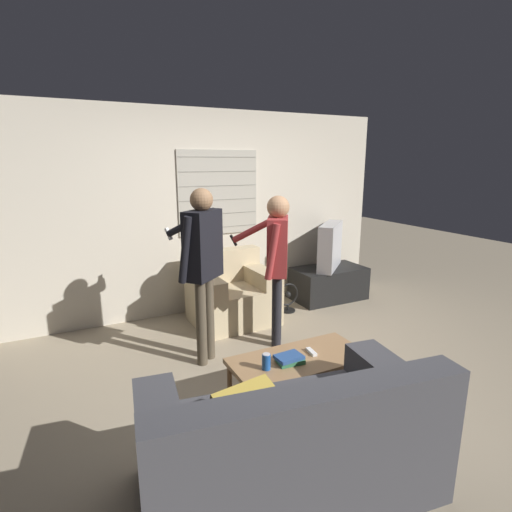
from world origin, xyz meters
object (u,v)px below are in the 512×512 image
at_px(soda_can, 266,362).
at_px(couch_blue, 292,445).
at_px(person_right_standing, 277,252).
at_px(book_stack, 289,359).
at_px(floor_fan, 288,298).
at_px(spare_remote, 311,352).
at_px(armchair_beige, 231,294).
at_px(person_left_standing, 202,255).
at_px(coffee_table, 299,362).
at_px(tv, 330,246).

bearing_deg(soda_can, couch_blue, -106.74).
bearing_deg(person_right_standing, couch_blue, -175.07).
bearing_deg(book_stack, floor_fan, 59.27).
xyz_separation_m(soda_can, spare_remote, (0.45, 0.06, -0.05)).
height_order(armchair_beige, person_left_standing, person_left_standing).
distance_m(couch_blue, coffee_table, 0.94).
height_order(person_right_standing, book_stack, person_right_standing).
height_order(coffee_table, spare_remote, spare_remote).
xyz_separation_m(couch_blue, soda_can, (0.22, 0.72, 0.13)).
height_order(couch_blue, book_stack, couch_blue).
bearing_deg(book_stack, tv, 46.98).
bearing_deg(book_stack, person_right_standing, 65.82).
relative_size(person_right_standing, soda_can, 12.61).
relative_size(couch_blue, armchair_beige, 1.83).
distance_m(tv, person_right_standing, 1.66).
bearing_deg(tv, person_right_standing, -9.14).
bearing_deg(spare_remote, person_left_standing, 126.53).
relative_size(tv, floor_fan, 1.83).
distance_m(couch_blue, armchair_beige, 2.69).
height_order(tv, book_stack, tv).
xyz_separation_m(book_stack, floor_fan, (1.08, 1.81, -0.25)).
relative_size(person_right_standing, book_stack, 7.11).
relative_size(person_left_standing, floor_fan, 4.43).
bearing_deg(floor_fan, armchair_beige, 176.89).
distance_m(coffee_table, person_right_standing, 1.28).
distance_m(book_stack, spare_remote, 0.25).
xyz_separation_m(couch_blue, spare_remote, (0.67, 0.79, 0.08)).
bearing_deg(spare_remote, soda_can, -165.97).
bearing_deg(floor_fan, couch_blue, -120.60).
relative_size(person_left_standing, soda_can, 13.41).
distance_m(person_right_standing, soda_can, 1.40).
bearing_deg(coffee_table, book_stack, -163.49).
relative_size(couch_blue, tv, 2.58).
bearing_deg(armchair_beige, spare_remote, 86.19).
xyz_separation_m(armchair_beige, floor_fan, (0.78, -0.04, -0.16)).
relative_size(armchair_beige, soda_can, 7.81).
bearing_deg(person_right_standing, spare_remote, -161.62).
bearing_deg(soda_can, floor_fan, 54.75).
distance_m(person_left_standing, book_stack, 1.27).
bearing_deg(coffee_table, person_left_standing, 114.16).
distance_m(coffee_table, book_stack, 0.14).
height_order(tv, soda_can, tv).
bearing_deg(armchair_beige, coffee_table, 82.22).
distance_m(tv, soda_can, 2.88).
xyz_separation_m(person_right_standing, spare_remote, (-0.24, -1.02, -0.61)).
xyz_separation_m(couch_blue, coffee_table, (0.54, 0.77, 0.03)).
bearing_deg(coffee_table, person_right_standing, 70.51).
relative_size(armchair_beige, book_stack, 4.41).
bearing_deg(armchair_beige, person_right_standing, 101.22).
xyz_separation_m(tv, person_left_standing, (-2.19, -0.95, 0.30)).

